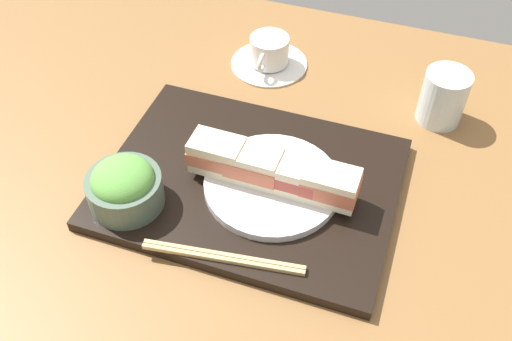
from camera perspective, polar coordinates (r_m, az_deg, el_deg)
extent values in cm
cube|color=brown|center=(95.13, -2.89, -0.14)|extent=(140.00, 100.00, 3.00)
cube|color=black|center=(90.17, -0.53, -1.21)|extent=(44.68, 33.73, 1.87)
cylinder|color=silver|center=(87.87, 1.61, -1.37)|extent=(20.81, 20.81, 1.30)
cube|color=beige|center=(88.98, -3.78, 0.71)|extent=(8.00, 5.19, 1.64)
cube|color=#CC6B4C|center=(87.59, -3.84, 1.58)|extent=(8.30, 5.46, 2.23)
cube|color=beige|center=(86.22, -3.90, 2.48)|extent=(8.00, 5.19, 1.64)
cube|color=#EFE5C1|center=(87.54, -0.20, -0.32)|extent=(8.00, 5.19, 1.29)
cube|color=#CC6B4C|center=(86.10, -0.21, 0.57)|extent=(8.24, 5.50, 2.66)
cube|color=#EFE5C1|center=(84.67, -0.21, 1.49)|extent=(8.00, 5.19, 1.29)
cube|color=#EFE5C1|center=(86.29, 3.48, -1.26)|extent=(8.00, 5.19, 1.46)
cube|color=#B74C42|center=(85.01, 3.53, -0.49)|extent=(8.08, 5.27, 2.00)
cube|color=#EFE5C1|center=(83.74, 3.58, 0.30)|extent=(8.00, 5.19, 1.46)
cube|color=#EFE5C1|center=(85.57, 7.24, -2.31)|extent=(8.00, 5.19, 1.26)
cube|color=#CC6B4C|center=(84.12, 7.37, -1.45)|extent=(8.26, 5.29, 2.61)
cube|color=#EFE5C1|center=(82.69, 7.49, -0.56)|extent=(8.00, 5.19, 1.26)
cylinder|color=#4C6051|center=(86.69, -12.75, -1.94)|extent=(11.10, 11.10, 5.00)
ellipsoid|color=#5B9E42|center=(84.86, -13.03, -0.84)|extent=(9.17, 9.17, 5.04)
cube|color=tan|center=(80.00, -3.33, -8.70)|extent=(22.74, 3.76, 0.70)
cube|color=tan|center=(80.33, -3.22, -8.35)|extent=(22.74, 3.76, 0.70)
cylinder|color=white|center=(113.96, 1.30, 10.57)|extent=(14.77, 14.77, 0.80)
cylinder|color=white|center=(112.18, 1.33, 11.81)|extent=(7.43, 7.43, 5.27)
cylinder|color=black|center=(110.90, 1.35, 12.75)|extent=(6.84, 6.84, 0.40)
torus|color=white|center=(108.86, 0.59, 10.57)|extent=(0.83, 3.76, 3.75)
cylinder|color=silver|center=(104.09, 17.98, 6.90)|extent=(7.76, 7.76, 9.51)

